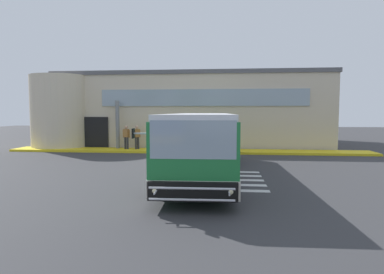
{
  "coord_description": "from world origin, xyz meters",
  "views": [
    {
      "loc": [
        2.61,
        -17.38,
        2.78
      ],
      "look_at": [
        0.94,
        -0.99,
        1.5
      ],
      "focal_mm": 30.34,
      "sensor_mm": 36.0,
      "label": 1
    }
  ],
  "objects_px": {
    "bus_main_foreground": "(201,144)",
    "passenger_near_column": "(126,136)",
    "passenger_by_doorway": "(137,135)",
    "entry_support_column": "(118,125)"
  },
  "relations": [
    {
      "from": "bus_main_foreground",
      "to": "passenger_by_doorway",
      "type": "distance_m",
      "value": 9.51
    },
    {
      "from": "entry_support_column",
      "to": "bus_main_foreground",
      "type": "height_order",
      "value": "entry_support_column"
    },
    {
      "from": "bus_main_foreground",
      "to": "passenger_near_column",
      "type": "distance_m",
      "value": 9.86
    },
    {
      "from": "bus_main_foreground",
      "to": "passenger_near_column",
      "type": "relative_size",
      "value": 7.19
    },
    {
      "from": "bus_main_foreground",
      "to": "passenger_by_doorway",
      "type": "xyz_separation_m",
      "value": [
        -5.17,
        7.97,
        -0.22
      ]
    },
    {
      "from": "bus_main_foreground",
      "to": "entry_support_column",
      "type": "bearing_deg",
      "value": 128.53
    },
    {
      "from": "passenger_near_column",
      "to": "passenger_by_doorway",
      "type": "relative_size",
      "value": 1.0
    },
    {
      "from": "entry_support_column",
      "to": "passenger_near_column",
      "type": "xyz_separation_m",
      "value": [
        0.8,
        -0.53,
        -0.79
      ]
    },
    {
      "from": "passenger_near_column",
      "to": "entry_support_column",
      "type": "bearing_deg",
      "value": 146.68
    },
    {
      "from": "bus_main_foreground",
      "to": "passenger_by_doorway",
      "type": "height_order",
      "value": "bus_main_foreground"
    }
  ]
}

